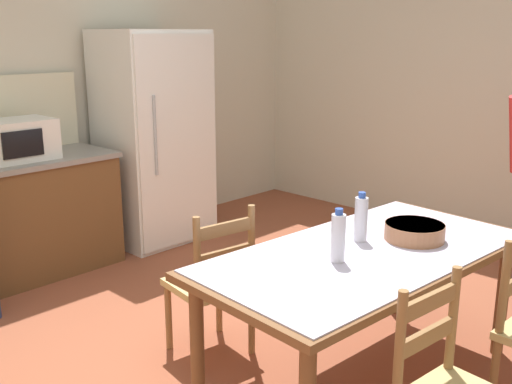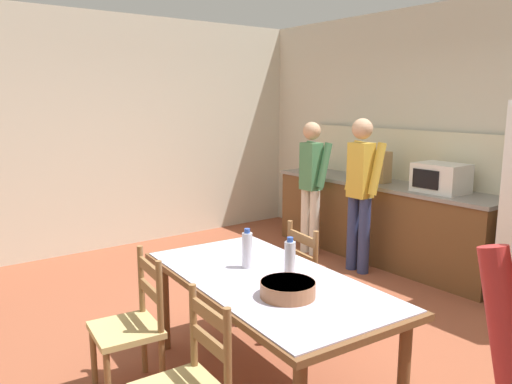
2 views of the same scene
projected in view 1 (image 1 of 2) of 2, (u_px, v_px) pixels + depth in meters
The scene contains 9 objects.
ground_plane at pixel (235, 378), 3.28m from camera, with size 8.32×8.32×0.00m, color brown.
wall_right at pixel (503, 79), 5.18m from camera, with size 0.12×5.20×2.90m, color beige.
refrigerator at pixel (154, 138), 5.30m from camera, with size 0.86×0.73×1.86m.
microwave at pixel (17, 140), 4.43m from camera, with size 0.50×0.39×0.30m.
dining_table at pixel (366, 265), 3.10m from camera, with size 1.91×1.05×0.75m.
bottle_near_centre at pixel (338, 237), 2.90m from camera, with size 0.07×0.07×0.27m.
bottle_off_centre at pixel (361, 218), 3.19m from camera, with size 0.07×0.07×0.27m.
serving_bowl at pixel (415, 231), 3.22m from camera, with size 0.32×0.32×0.09m.
chair_side_far_left at pixel (213, 284), 3.43m from camera, with size 0.48×0.46×0.91m.
Camera 1 is at (-2.02, -2.10, 1.83)m, focal length 42.00 mm.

